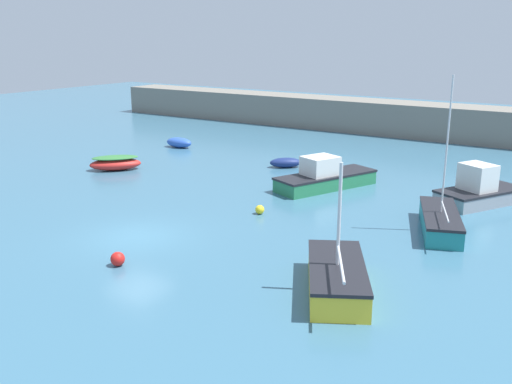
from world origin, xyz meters
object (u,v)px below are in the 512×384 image
mooring_buoy_yellow (260,210)px  mooring_buoy_red (118,259)px  sailboat_short_mast (337,277)px  fishing_dinghy_green (286,163)px  sailboat_tall_mast (440,221)px  motorboat_with_cabin (324,177)px  rowboat_with_red_cover (115,163)px  cabin_cruiser_white (479,191)px  dinghy_near_pier (179,143)px

mooring_buoy_yellow → mooring_buoy_red: mooring_buoy_red is taller
sailboat_short_mast → mooring_buoy_yellow: sailboat_short_mast is taller
fishing_dinghy_green → sailboat_tall_mast: bearing=-68.9°
motorboat_with_cabin → fishing_dinghy_green: bearing=76.1°
fishing_dinghy_green → mooring_buoy_red: bearing=-118.8°
sailboat_short_mast → mooring_buoy_red: (-7.93, -2.48, -0.24)m
fishing_dinghy_green → mooring_buoy_red: size_ratio=4.07×
sailboat_short_mast → mooring_buoy_yellow: 9.06m
sailboat_tall_mast → fishing_dinghy_green: (-12.10, 7.19, -0.15)m
sailboat_short_mast → mooring_buoy_yellow: (-6.88, 5.89, -0.29)m
rowboat_with_red_cover → mooring_buoy_yellow: rowboat_with_red_cover is taller
sailboat_short_mast → motorboat_with_cabin: 13.59m
sailboat_short_mast → cabin_cruiser_white: bearing=-35.6°
sailboat_tall_mast → mooring_buoy_red: size_ratio=12.55×
rowboat_with_red_cover → cabin_cruiser_white: bearing=-34.0°
sailboat_short_mast → rowboat_with_red_cover: bearing=37.8°
sailboat_short_mast → motorboat_with_cabin: bearing=-0.3°
sailboat_tall_mast → mooring_buoy_yellow: sailboat_tall_mast is taller
dinghy_near_pier → sailboat_tall_mast: bearing=154.8°
sailboat_short_mast → mooring_buoy_red: 8.31m
mooring_buoy_yellow → dinghy_near_pier: bearing=142.9°
motorboat_with_cabin → mooring_buoy_red: motorboat_with_cabin is taller
sailboat_short_mast → rowboat_with_red_cover: size_ratio=1.53×
cabin_cruiser_white → motorboat_with_cabin: cabin_cruiser_white is taller
dinghy_near_pier → fishing_dinghy_green: size_ratio=1.02×
dinghy_near_pier → motorboat_with_cabin: bearing=158.0°
cabin_cruiser_white → dinghy_near_pier: 23.18m
motorboat_with_cabin → rowboat_with_red_cover: 13.76m
motorboat_with_cabin → cabin_cruiser_white: bearing=-56.4°
dinghy_near_pier → mooring_buoy_red: size_ratio=4.14×
cabin_cruiser_white → sailboat_short_mast: (-1.71, -13.52, -0.18)m
sailboat_tall_mast → fishing_dinghy_green: 14.08m
sailboat_tall_mast → mooring_buoy_red: (-9.14, -10.63, -0.20)m
sailboat_short_mast → rowboat_with_red_cover: sailboat_short_mast is taller
sailboat_tall_mast → dinghy_near_pier: size_ratio=3.03×
mooring_buoy_red → cabin_cruiser_white: bearing=58.9°
motorboat_with_cabin → fishing_dinghy_green: motorboat_with_cabin is taller
dinghy_near_pier → mooring_buoy_yellow: bearing=138.7°
sailboat_short_mast → motorboat_with_cabin: sailboat_short_mast is taller
cabin_cruiser_white → sailboat_short_mast: size_ratio=1.00×
cabin_cruiser_white → mooring_buoy_yellow: 11.49m
cabin_cruiser_white → mooring_buoy_yellow: cabin_cruiser_white is taller
sailboat_tall_mast → sailboat_short_mast: (-1.22, -8.14, 0.04)m
cabin_cruiser_white → rowboat_with_red_cover: size_ratio=1.53×
sailboat_tall_mast → motorboat_with_cabin: 8.53m
rowboat_with_red_cover → dinghy_near_pier: bearing=53.8°
dinghy_near_pier → sailboat_short_mast: size_ratio=0.44×
fishing_dinghy_green → mooring_buoy_red: 18.06m
mooring_buoy_red → rowboat_with_red_cover: bearing=136.6°
rowboat_with_red_cover → mooring_buoy_red: 16.29m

